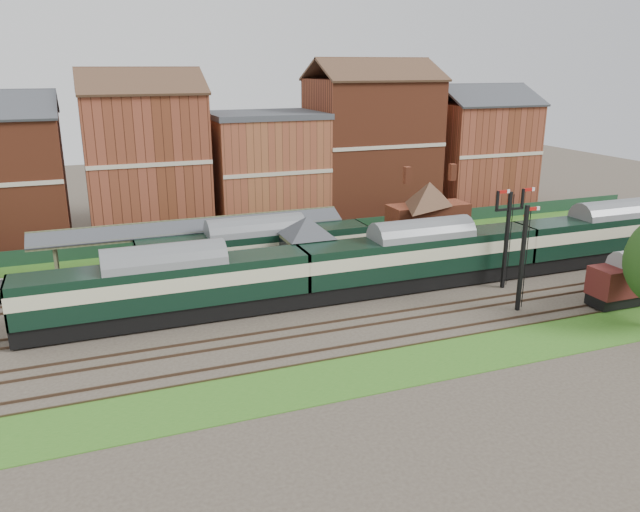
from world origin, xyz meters
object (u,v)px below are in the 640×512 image
object	(u,v)px
signal_box	(307,250)
goods_van_a	(624,282)
platform_railcar	(256,251)
semaphore_bracket	(507,233)
dmu_train	(421,256)

from	to	relation	value
signal_box	goods_van_a	bearing A→B (deg)	-30.17
platform_railcar	goods_van_a	xyz separation A→B (m)	(24.46, -15.50, -0.74)
semaphore_bracket	goods_van_a	size ratio (longest dim) A/B	1.51
goods_van_a	semaphore_bracket	bearing A→B (deg)	132.86
semaphore_bracket	goods_van_a	xyz separation A→B (m)	(6.03, -6.50, -2.75)
semaphore_bracket	dmu_train	xyz separation A→B (m)	(-6.41, 2.50, -1.92)
semaphore_bracket	platform_railcar	xyz separation A→B (m)	(-18.43, 9.00, -2.01)
semaphore_bracket	platform_railcar	bearing A→B (deg)	153.97
semaphore_bracket	dmu_train	bearing A→B (deg)	158.71
dmu_train	semaphore_bracket	bearing A→B (deg)	-21.29
semaphore_bracket	platform_railcar	distance (m)	20.61
signal_box	dmu_train	distance (m)	9.23
platform_railcar	dmu_train	bearing A→B (deg)	-28.41
semaphore_bracket	dmu_train	size ratio (longest dim) A/B	0.13
signal_box	semaphore_bracket	world-z (taller)	semaphore_bracket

